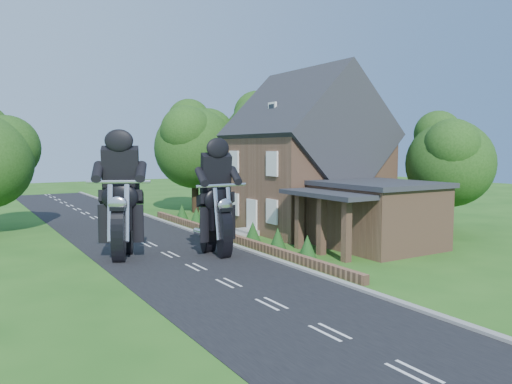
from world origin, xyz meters
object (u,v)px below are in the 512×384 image
house (306,161)px  motorcycle_lead (216,238)px  annex (375,214)px  motorcycle_follow (122,240)px  garden_wall (228,236)px

house → motorcycle_lead: bearing=-153.5°
annex → motorcycle_follow: bearing=161.0°
annex → garden_wall: bearing=133.8°
garden_wall → motorcycle_lead: size_ratio=12.09×
house → motorcycle_follow: 13.43m
annex → motorcycle_lead: annex is taller
motorcycle_lead → motorcycle_follow: bearing=-25.5°
house → motorcycle_follow: bearing=-168.3°
garden_wall → house: bearing=9.2°
annex → motorcycle_follow: 12.82m
house → annex: house is taller
garden_wall → motorcycle_follow: (-6.52, -1.64, 0.70)m
annex → motorcycle_follow: (-12.09, 4.16, -0.86)m
garden_wall → motorcycle_follow: bearing=-165.9°
garden_wall → house: (6.19, 1.00, 4.14)m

